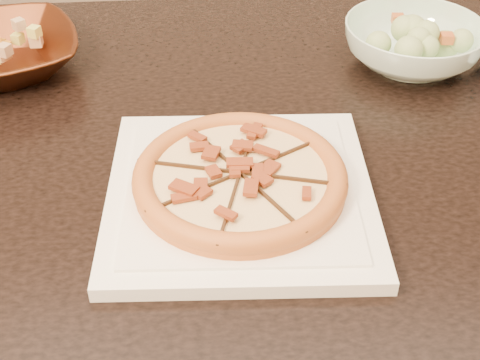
{
  "coord_description": "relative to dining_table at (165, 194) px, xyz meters",
  "views": [
    {
      "loc": [
        -0.04,
        -0.78,
        1.26
      ],
      "look_at": [
        -0.04,
        -0.18,
        0.78
      ],
      "focal_mm": 50.0,
      "sensor_mm": 36.0,
      "label": 1
    }
  ],
  "objects": [
    {
      "name": "pizza",
      "position": [
        0.11,
        -0.13,
        0.14
      ],
      "size": [
        0.25,
        0.25,
        0.03
      ],
      "color": "#B55931",
      "rests_on": "plate"
    },
    {
      "name": "salad_bowl",
      "position": [
        0.37,
        0.2,
        0.14
      ],
      "size": [
        0.28,
        0.28,
        0.07
      ],
      "primitive_type": "imported",
      "rotation": [
        0.0,
        0.0,
        -0.41
      ],
      "color": "white",
      "rests_on": "dining_table"
    },
    {
      "name": "bronze_bowl",
      "position": [
        -0.26,
        0.17,
        0.13
      ],
      "size": [
        0.31,
        0.31,
        0.06
      ],
      "primitive_type": "imported",
      "rotation": [
        0.0,
        0.0,
        0.41
      ],
      "color": "#552814",
      "rests_on": "dining_table"
    },
    {
      "name": "dining_table",
      "position": [
        0.0,
        0.0,
        0.0
      ],
      "size": [
        1.44,
        1.0,
        0.75
      ],
      "color": "black",
      "rests_on": "floor"
    },
    {
      "name": "salad",
      "position": [
        0.37,
        0.2,
        0.19
      ],
      "size": [
        0.09,
        0.12,
        0.04
      ],
      "color": "beige",
      "rests_on": "salad_bowl"
    },
    {
      "name": "plate",
      "position": [
        0.11,
        -0.13,
        0.12
      ],
      "size": [
        0.32,
        0.32,
        0.02
      ],
      "color": "white",
      "rests_on": "dining_table"
    }
  ]
}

